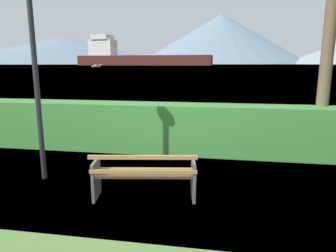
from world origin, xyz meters
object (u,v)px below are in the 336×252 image
Objects in this scene: sailboat_mid at (102,65)px; park_bench at (144,175)px; lamp_post at (33,46)px; cargo_ship_large at (133,57)px; tender_far at (96,66)px.

park_bench is at bearing -68.17° from sailboat_mid.
sailboat_mid reaches higher than park_bench.
park_bench is at bearing -14.63° from lamp_post.
lamp_post is (-2.27, 0.59, 2.21)m from park_bench.
lamp_post is 0.59× the size of sailboat_mid.
park_bench is 265.80m from cargo_ship_large.
lamp_post is 264.56m from cargo_ship_large.
sailboat_mid is 58.89m from tender_far.
cargo_ship_large is (-73.10, 255.46, 6.79)m from park_bench.
park_bench is at bearing -74.03° from cargo_ship_large.
lamp_post is 229.39m from sailboat_mid.
tender_far is at bearing 112.23° from lamp_post.
lamp_post is 0.03× the size of cargo_ship_large.
lamp_post reaches higher than sailboat_mid.
lamp_post reaches higher than park_bench.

